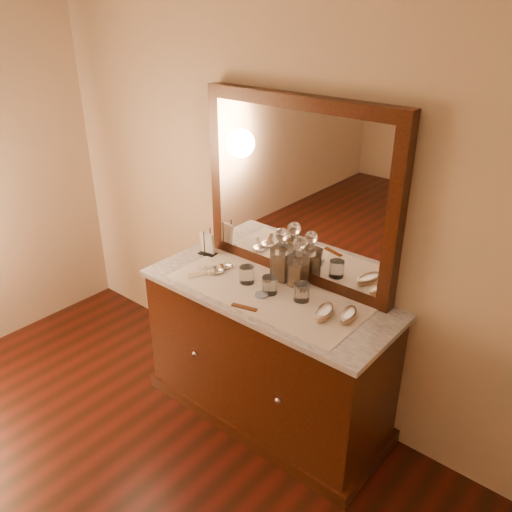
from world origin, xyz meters
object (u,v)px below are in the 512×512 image
(hand_mirror_inner, at_px, (212,272))
(pin_dish, at_px, (262,295))
(brush_near, at_px, (324,312))
(hand_mirror_outer, at_px, (222,266))
(decanter_left, at_px, (282,260))
(brush_far, at_px, (348,315))
(decanter_right, at_px, (298,268))
(dresser_cabinet, at_px, (267,357))
(mirror_frame, at_px, (298,192))
(comb, at_px, (244,307))
(napkin_rack, at_px, (207,245))

(hand_mirror_inner, bearing_deg, pin_dish, -1.95)
(brush_near, distance_m, hand_mirror_inner, 0.74)
(pin_dish, relative_size, hand_mirror_outer, 0.39)
(decanter_left, bearing_deg, brush_far, -12.60)
(pin_dish, relative_size, decanter_right, 0.25)
(hand_mirror_outer, relative_size, hand_mirror_inner, 0.86)
(dresser_cabinet, relative_size, hand_mirror_outer, 7.67)
(brush_far, bearing_deg, mirror_frame, 156.45)
(comb, distance_m, brush_far, 0.52)
(napkin_rack, xyz_separation_m, hand_mirror_inner, (0.20, -0.17, -0.05))
(napkin_rack, height_order, brush_far, napkin_rack)
(decanter_left, bearing_deg, pin_dish, -81.07)
(comb, distance_m, hand_mirror_outer, 0.47)
(mirror_frame, xyz_separation_m, brush_near, (0.37, -0.26, -0.47))
(dresser_cabinet, bearing_deg, hand_mirror_inner, -171.88)
(comb, distance_m, decanter_right, 0.39)
(hand_mirror_outer, bearing_deg, decanter_left, 18.03)
(napkin_rack, bearing_deg, mirror_frame, 12.92)
(brush_near, distance_m, hand_mirror_outer, 0.75)
(pin_dish, relative_size, comb, 0.50)
(brush_far, bearing_deg, comb, -151.12)
(hand_mirror_inner, bearing_deg, brush_near, 2.55)
(mirror_frame, height_order, brush_far, mirror_frame)
(dresser_cabinet, relative_size, brush_far, 8.25)
(comb, relative_size, decanter_right, 0.49)
(brush_near, bearing_deg, decanter_right, 149.18)
(decanter_left, height_order, hand_mirror_inner, decanter_left)
(decanter_left, bearing_deg, brush_near, -23.08)
(brush_far, relative_size, hand_mirror_inner, 0.80)
(dresser_cabinet, bearing_deg, napkin_rack, 168.51)
(comb, distance_m, napkin_rack, 0.67)
(decanter_right, distance_m, hand_mirror_outer, 0.49)
(mirror_frame, bearing_deg, brush_near, -35.41)
(pin_dish, bearing_deg, hand_mirror_inner, 178.05)
(decanter_right, bearing_deg, comb, -101.26)
(napkin_rack, distance_m, hand_mirror_inner, 0.27)
(pin_dish, height_order, brush_far, brush_far)
(comb, bearing_deg, brush_far, 14.04)
(comb, height_order, hand_mirror_inner, hand_mirror_inner)
(mirror_frame, bearing_deg, hand_mirror_outer, -150.67)
(dresser_cabinet, distance_m, napkin_rack, 0.77)
(pin_dish, distance_m, hand_mirror_outer, 0.40)
(pin_dish, distance_m, decanter_right, 0.25)
(mirror_frame, height_order, pin_dish, mirror_frame)
(pin_dish, distance_m, decanter_left, 0.24)
(hand_mirror_outer, bearing_deg, pin_dish, -14.71)
(decanter_left, bearing_deg, decanter_right, -0.48)
(brush_near, relative_size, hand_mirror_outer, 0.98)
(comb, relative_size, hand_mirror_outer, 0.77)
(hand_mirror_inner, bearing_deg, dresser_cabinet, 8.12)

